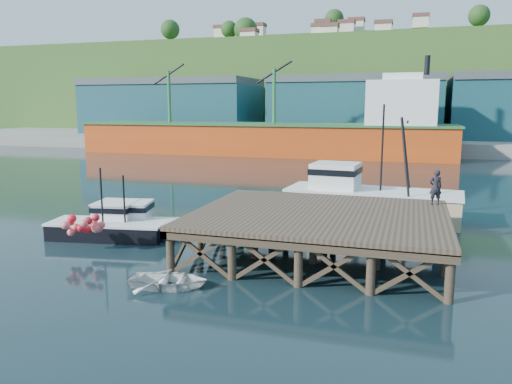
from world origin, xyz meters
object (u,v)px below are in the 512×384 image
at_px(trawler, 368,195).
at_px(dockworker, 436,187).
at_px(dinghy, 168,280).
at_px(boat_black, 110,224).
at_px(boat_navy, 130,223).

relative_size(trawler, dockworker, 6.14).
xyz_separation_m(trawler, dockworker, (3.80, -5.11, 1.53)).
distance_m(trawler, dockworker, 6.55).
xyz_separation_m(dinghy, dockworker, (10.35, 10.07, 2.71)).
height_order(boat_black, dockworker, boat_black).
xyz_separation_m(boat_black, dinghy, (6.72, -6.14, -0.40)).
distance_m(boat_navy, trawler, 15.02).
height_order(boat_navy, dinghy, boat_navy).
bearing_deg(dockworker, trawler, -70.90).
bearing_deg(boat_navy, dockworker, -1.40).
xyz_separation_m(boat_black, dockworker, (17.08, 3.93, 2.30)).
relative_size(boat_black, dinghy, 2.13).
distance_m(boat_black, dinghy, 9.12).
distance_m(dinghy, dockworker, 14.70).
distance_m(boat_navy, dinghy, 8.90).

